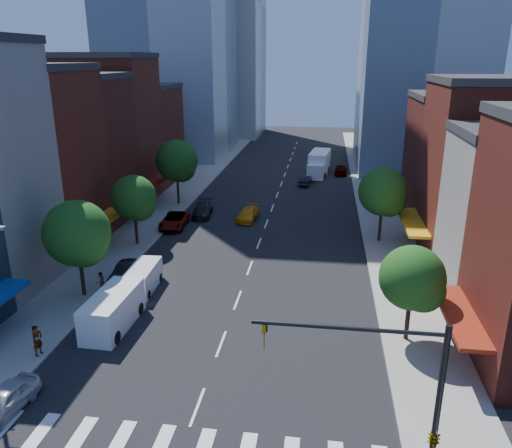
{
  "coord_description": "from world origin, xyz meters",
  "views": [
    {
      "loc": [
        5.91,
        -20.68,
        17.04
      ],
      "look_at": [
        0.96,
        14.96,
        5.0
      ],
      "focal_mm": 35.0,
      "sensor_mm": 36.0,
      "label": 1
    }
  ],
  "objects": [
    {
      "name": "tree_right_far",
      "position": [
        11.65,
        25.92,
        4.86
      ],
      "size": [
        4.6,
        4.6,
        7.2
      ],
      "color": "black",
      "rests_on": "sidewalk_right"
    },
    {
      "name": "taxi",
      "position": [
        -2.15,
        31.08,
        0.67
      ],
      "size": [
        2.32,
        4.79,
        1.34
      ],
      "primitive_type": "imported",
      "rotation": [
        0.0,
        0.0,
        -0.1
      ],
      "color": "orange",
      "rests_on": "ground"
    },
    {
      "name": "bldg_left_5",
      "position": [
        -21.0,
        47.0,
        6.5
      ],
      "size": [
        12.0,
        10.0,
        13.0
      ],
      "primitive_type": "cube",
      "color": "#571D15",
      "rests_on": "ground"
    },
    {
      "name": "bldg_left_4",
      "position": [
        -21.0,
        37.5,
        8.5
      ],
      "size": [
        12.0,
        9.0,
        17.0
      ],
      "primitive_type": "cube",
      "color": "maroon",
      "rests_on": "ground"
    },
    {
      "name": "ground",
      "position": [
        0.0,
        0.0,
        0.0
      ],
      "size": [
        220.0,
        220.0,
        0.0
      ],
      "primitive_type": "plane",
      "color": "black",
      "rests_on": "ground"
    },
    {
      "name": "bldg_left_3",
      "position": [
        -21.0,
        29.0,
        7.5
      ],
      "size": [
        12.0,
        8.0,
        15.0
      ],
      "primitive_type": "cube",
      "color": "#571D15",
      "rests_on": "ground"
    },
    {
      "name": "sidewalk_left",
      "position": [
        -12.5,
        40.0,
        0.07
      ],
      "size": [
        5.0,
        120.0,
        0.15
      ],
      "primitive_type": "cube",
      "color": "gray",
      "rests_on": "ground"
    },
    {
      "name": "traffic_car_oncoming",
      "position": [
        3.4,
        47.95,
        0.66
      ],
      "size": [
        1.79,
        4.13,
        1.32
      ],
      "primitive_type": "imported",
      "rotation": [
        0.0,
        0.0,
        3.04
      ],
      "color": "black",
      "rests_on": "ground"
    },
    {
      "name": "pedestrian_far",
      "position": [
        -10.5,
        11.79,
        0.91
      ],
      "size": [
        0.88,
        0.93,
        1.52
      ],
      "primitive_type": "imported",
      "rotation": [
        0.0,
        0.0,
        -2.13
      ],
      "color": "#999999",
      "rests_on": "sidewalk_left"
    },
    {
      "name": "bldg_right_3",
      "position": [
        21.0,
        34.0,
        6.5
      ],
      "size": [
        12.0,
        10.0,
        13.0
      ],
      "primitive_type": "cube",
      "color": "#571D15",
      "rests_on": "ground"
    },
    {
      "name": "tower_far_w",
      "position": [
        -18.0,
        95.0,
        28.0
      ],
      "size": [
        18.0,
        18.0,
        56.0
      ],
      "primitive_type": "cube",
      "color": "#9EA5AD",
      "rests_on": "ground"
    },
    {
      "name": "traffic_signal",
      "position": [
        9.94,
        -4.5,
        4.16
      ],
      "size": [
        7.24,
        2.24,
        8.0
      ],
      "color": "black",
      "rests_on": "sidewalk_right"
    },
    {
      "name": "parked_car_second",
      "position": [
        -9.45,
        14.24,
        0.71
      ],
      "size": [
        1.6,
        4.33,
        1.41
      ],
      "primitive_type": "imported",
      "rotation": [
        0.0,
        0.0,
        -0.03
      ],
      "color": "black",
      "rests_on": "ground"
    },
    {
      "name": "tree_left_mid",
      "position": [
        -11.35,
        21.92,
        4.53
      ],
      "size": [
        4.2,
        4.2,
        6.65
      ],
      "color": "black",
      "rests_on": "sidewalk_left"
    },
    {
      "name": "box_truck",
      "position": [
        5.12,
        54.6,
        1.65
      ],
      "size": [
        3.47,
        8.89,
        3.49
      ],
      "rotation": [
        0.0,
        0.0,
        -0.11
      ],
      "color": "white",
      "rests_on": "ground"
    },
    {
      "name": "sidewalk_right",
      "position": [
        12.5,
        40.0,
        0.07
      ],
      "size": [
        5.0,
        120.0,
        0.15
      ],
      "primitive_type": "cube",
      "color": "gray",
      "rests_on": "ground"
    },
    {
      "name": "cargo_van_far",
      "position": [
        -7.51,
        12.73,
        0.95
      ],
      "size": [
        1.97,
        4.55,
        1.91
      ],
      "rotation": [
        0.0,
        0.0,
        0.04
      ],
      "color": "white",
      "rests_on": "ground"
    },
    {
      "name": "tree_left_far",
      "position": [
        -11.35,
        35.92,
        5.2
      ],
      "size": [
        5.0,
        5.0,
        7.75
      ],
      "color": "black",
      "rests_on": "sidewalk_left"
    },
    {
      "name": "traffic_car_far",
      "position": [
        8.5,
        55.4,
        0.76
      ],
      "size": [
        2.05,
        4.55,
        1.52
      ],
      "primitive_type": "imported",
      "rotation": [
        0.0,
        0.0,
        3.08
      ],
      "color": "#999999",
      "rests_on": "ground"
    },
    {
      "name": "bldg_left_2",
      "position": [
        -21.0,
        20.5,
        8.0
      ],
      "size": [
        12.0,
        9.0,
        16.0
      ],
      "primitive_type": "cube",
      "color": "maroon",
      "rests_on": "ground"
    },
    {
      "name": "parked_car_third",
      "position": [
        -9.5,
        27.56,
        0.74
      ],
      "size": [
        2.76,
        5.43,
        1.47
      ],
      "primitive_type": "imported",
      "rotation": [
        0.0,
        0.0,
        0.06
      ],
      "color": "#999999",
      "rests_on": "ground"
    },
    {
      "name": "tree_left_near",
      "position": [
        -11.35,
        10.92,
        4.87
      ],
      "size": [
        4.8,
        4.8,
        7.3
      ],
      "color": "black",
      "rests_on": "sidewalk_left"
    },
    {
      "name": "pedestrian_near",
      "position": [
        -10.5,
        3.12,
        1.12
      ],
      "size": [
        0.62,
        0.8,
        1.93
      ],
      "primitive_type": "imported",
      "rotation": [
        0.0,
        0.0,
        1.32
      ],
      "color": "#999999",
      "rests_on": "sidewalk_left"
    },
    {
      "name": "parked_car_front",
      "position": [
        -9.5,
        -1.74,
        0.7
      ],
      "size": [
        2.17,
        4.3,
        1.4
      ],
      "primitive_type": "imported",
      "rotation": [
        0.0,
        0.0,
        -0.13
      ],
      "color": "#BABABF",
      "rests_on": "ground"
    },
    {
      "name": "parked_car_rear",
      "position": [
        -7.5,
        31.89,
        0.71
      ],
      "size": [
        2.49,
        5.07,
        1.42
      ],
      "primitive_type": "imported",
      "rotation": [
        0.0,
        0.0,
        0.11
      ],
      "color": "black",
      "rests_on": "ground"
    },
    {
      "name": "bldg_right_2",
      "position": [
        21.0,
        24.0,
        7.5
      ],
      "size": [
        12.0,
        10.0,
        15.0
      ],
      "primitive_type": "cube",
      "color": "maroon",
      "rests_on": "ground"
    },
    {
      "name": "cargo_van_near",
      "position": [
        -7.5,
        6.96,
        1.18
      ],
      "size": [
        2.44,
        5.68,
        2.39
      ],
      "rotation": [
        0.0,
        0.0,
        -0.03
      ],
      "color": "white",
      "rests_on": "ground"
    },
    {
      "name": "tree_right_near",
      "position": [
        11.65,
        7.92,
        4.19
      ],
      "size": [
        4.0,
        4.0,
        6.2
      ],
      "color": "black",
      "rests_on": "sidewalk_right"
    }
  ]
}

